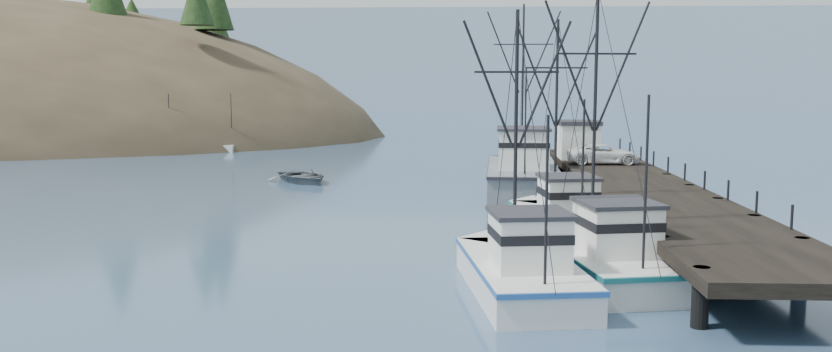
{
  "coord_description": "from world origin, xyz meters",
  "views": [
    {
      "loc": [
        3.59,
        -29.73,
        8.05
      ],
      "look_at": [
        1.27,
        15.14,
        2.5
      ],
      "focal_mm": 35.0,
      "sensor_mm": 36.0,
      "label": 1
    }
  ],
  "objects": [
    {
      "name": "trawler_far",
      "position": [
        8.72,
        10.74,
        0.82
      ],
      "size": [
        4.76,
        11.0,
        11.22
      ],
      "color": "silver",
      "rests_on": "ground"
    },
    {
      "name": "moored_sailboats",
      "position": [
        -33.72,
        58.58,
        0.33
      ],
      "size": [
        24.75,
        15.17,
        6.35
      ],
      "color": "silver",
      "rests_on": "ground"
    },
    {
      "name": "distant_ridge_far",
      "position": [
        -40.0,
        185.0,
        0.0
      ],
      "size": [
        180.0,
        25.0,
        18.0
      ],
      "primitive_type": "cube",
      "color": "silver",
      "rests_on": "ground"
    },
    {
      "name": "pickup_truck",
      "position": [
        13.71,
        26.67,
        2.69
      ],
      "size": [
        5.08,
        2.55,
        1.38
      ],
      "primitive_type": "imported",
      "rotation": [
        0.0,
        0.0,
        1.62
      ],
      "color": "silver",
      "rests_on": "pier"
    },
    {
      "name": "pier",
      "position": [
        14.0,
        16.0,
        1.69
      ],
      "size": [
        6.0,
        44.0,
        2.0
      ],
      "color": "black",
      "rests_on": "ground"
    },
    {
      "name": "trawler_mid",
      "position": [
        5.94,
        0.25,
        0.82
      ],
      "size": [
        4.94,
        11.01,
        10.88
      ],
      "color": "silver",
      "rests_on": "ground"
    },
    {
      "name": "pier_shed",
      "position": [
        12.5,
        30.42,
        3.42
      ],
      "size": [
        3.0,
        3.2,
        2.8
      ],
      "color": "silver",
      "rests_on": "pier"
    },
    {
      "name": "work_vessel",
      "position": [
        8.15,
        27.47,
        1.23
      ],
      "size": [
        5.51,
        16.22,
        13.47
      ],
      "color": "slate",
      "rests_on": "ground"
    },
    {
      "name": "motorboat",
      "position": [
        -8.22,
        31.07,
        0.0
      ],
      "size": [
        6.77,
        7.11,
        1.2
      ],
      "primitive_type": "imported",
      "rotation": [
        0.0,
        0.0,
        0.64
      ],
      "color": "#53595C",
      "rests_on": "ground"
    },
    {
      "name": "distant_ridge",
      "position": [
        10.0,
        170.0,
        0.0
      ],
      "size": [
        360.0,
        40.0,
        26.0
      ],
      "primitive_type": "cube",
      "color": "#9EB2C6",
      "rests_on": "ground"
    },
    {
      "name": "trawler_near",
      "position": [
        9.43,
        2.91,
        0.82
      ],
      "size": [
        5.67,
        11.88,
        11.88
      ],
      "color": "silver",
      "rests_on": "ground"
    },
    {
      "name": "ground",
      "position": [
        0.0,
        0.0,
        0.0
      ],
      "size": [
        400.0,
        400.0,
        0.0
      ],
      "primitive_type": "plane",
      "color": "#304B6B",
      "rests_on": "ground"
    }
  ]
}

